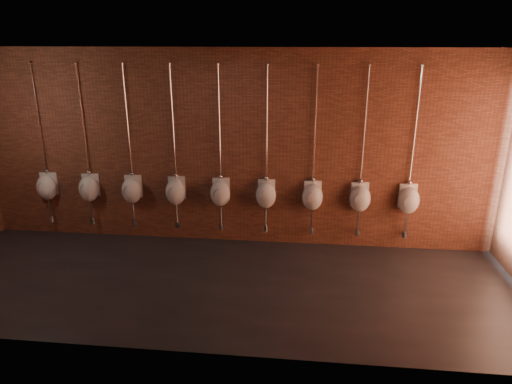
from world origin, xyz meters
TOP-DOWN VIEW (x-y plane):
  - ground at (0.00, 0.00)m, footprint 8.50×8.50m
  - room_shell at (0.00, 0.00)m, footprint 8.54×3.04m
  - urinal_0 at (-3.23, 1.38)m, footprint 0.38×0.34m
  - urinal_1 at (-2.47, 1.38)m, footprint 0.38×0.34m
  - urinal_2 at (-1.71, 1.38)m, footprint 0.38×0.34m
  - urinal_3 at (-0.95, 1.38)m, footprint 0.38×0.34m
  - urinal_4 at (-0.20, 1.38)m, footprint 0.38×0.34m
  - urinal_5 at (0.56, 1.38)m, footprint 0.38×0.34m
  - urinal_6 at (1.32, 1.38)m, footprint 0.38×0.34m
  - urinal_7 at (2.08, 1.38)m, footprint 0.38×0.34m
  - urinal_8 at (2.84, 1.38)m, footprint 0.38×0.34m

SIDE VIEW (x-z plane):
  - ground at x=0.00m, z-range 0.00..0.00m
  - urinal_0 at x=-3.23m, z-range -0.45..2.26m
  - urinal_1 at x=-2.47m, z-range -0.45..2.26m
  - urinal_2 at x=-1.71m, z-range -0.45..2.26m
  - urinal_3 at x=-0.95m, z-range -0.45..2.26m
  - urinal_4 at x=-0.20m, z-range -0.45..2.26m
  - urinal_5 at x=0.56m, z-range -0.45..2.26m
  - urinal_6 at x=1.32m, z-range -0.45..2.26m
  - urinal_7 at x=2.08m, z-range -0.45..2.26m
  - urinal_8 at x=2.84m, z-range -0.45..2.26m
  - room_shell at x=0.00m, z-range 0.40..3.62m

